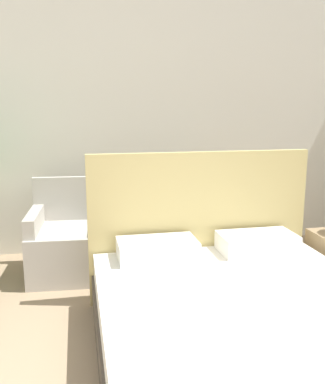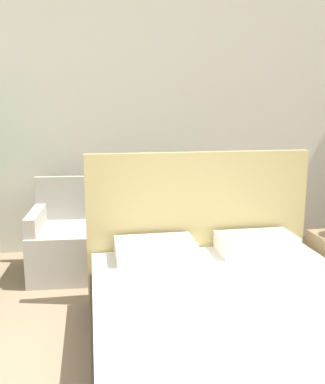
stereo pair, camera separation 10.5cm
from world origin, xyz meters
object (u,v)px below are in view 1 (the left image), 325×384
at_px(armchair_near_window_right, 189,238).
at_px(side_table, 131,244).
at_px(bed, 241,321).
at_px(armchair_near_window_left, 70,245).

distance_m(armchair_near_window_right, side_table, 0.57).
relative_size(bed, armchair_near_window_right, 2.36).
height_order(bed, side_table, bed).
bearing_deg(armchair_near_window_right, armchair_near_window_left, 175.25).
height_order(armchair_near_window_right, side_table, armchair_near_window_right).
bearing_deg(armchair_near_window_left, armchair_near_window_right, 3.67).
xyz_separation_m(armchair_near_window_right, side_table, (-0.57, 0.02, -0.04)).
xyz_separation_m(bed, side_table, (-0.47, 1.61, -0.01)).
bearing_deg(armchair_near_window_left, side_table, 6.13).
height_order(bed, armchair_near_window_right, bed).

